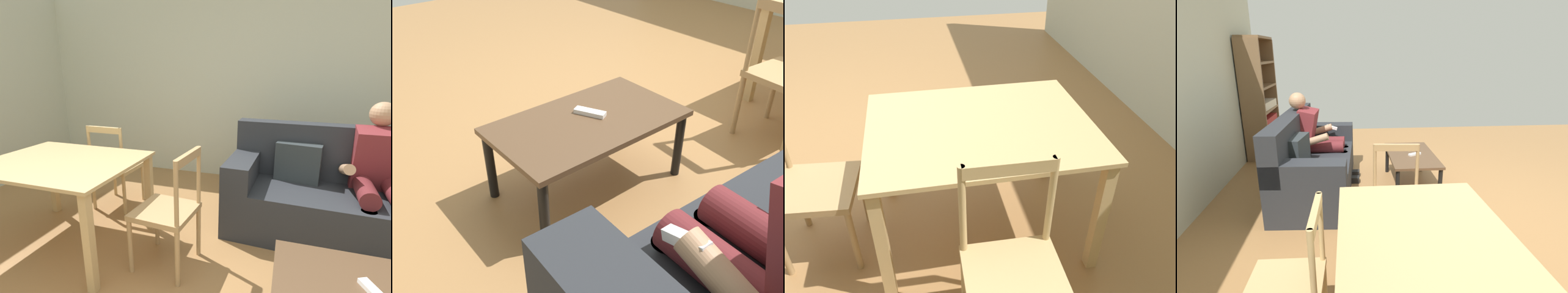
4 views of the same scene
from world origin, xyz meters
The scene contains 9 objects.
ground_plane centered at (0.00, 0.00, 0.00)m, with size 8.09×8.09×0.00m, color #9E7042.
couch centered at (0.91, 1.74, 0.36)m, with size 1.89×0.91×0.96m.
person_lounging centered at (1.23, 1.71, 0.62)m, with size 0.61×0.89×1.19m.
coffee_table centered at (0.97, 0.48, 0.37)m, with size 1.01×0.58×0.43m.
tv_remote centered at (0.93, 0.45, 0.44)m, with size 0.05×0.17×0.02m, color white.
bookshelf centered at (2.44, 2.73, 0.72)m, with size 0.89×0.36×1.91m.
dining_table centered at (-1.24, 0.88, 0.63)m, with size 1.21×0.95×0.74m.
dining_chair_near_wall centered at (-1.24, 1.62, 0.45)m, with size 0.43×0.43×0.91m.
dining_chair_facing_couch centered at (-0.31, 0.88, 0.45)m, with size 0.45×0.45×0.91m.
Camera 4 is at (-2.64, 1.28, 1.69)m, focal length 27.68 mm.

